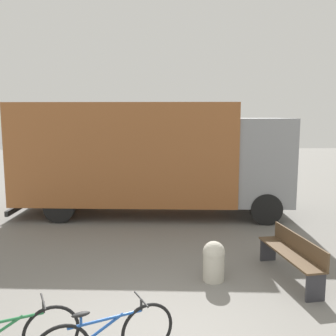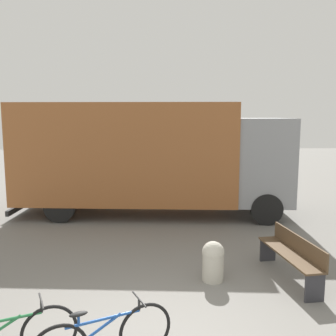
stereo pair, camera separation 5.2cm
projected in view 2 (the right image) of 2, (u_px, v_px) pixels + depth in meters
The scene contains 3 objects.
delivery_truck at pixel (149, 154), 11.64m from camera, with size 8.51×3.22×3.44m.
park_bench at pixel (292, 254), 7.06m from camera, with size 0.63×1.95×0.84m.
bollard_near_bench at pixel (213, 260), 6.99m from camera, with size 0.42×0.42×0.76m.
Camera 2 is at (-0.01, -4.35, 3.09)m, focal length 40.00 mm.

